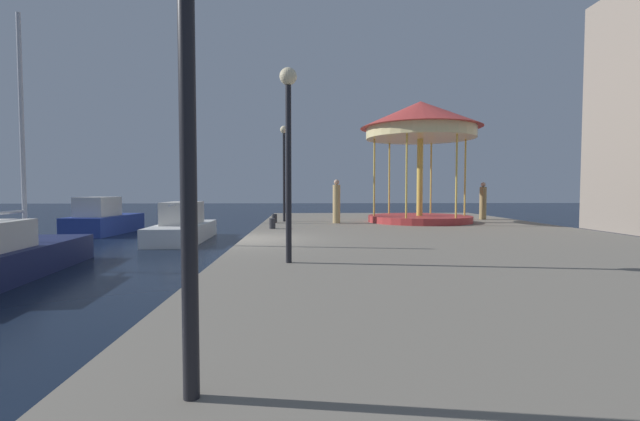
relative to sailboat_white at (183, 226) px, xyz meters
name	(u,v)px	position (x,y,z in m)	size (l,w,h in m)	color
ground_plane	(242,265)	(3.59, -6.45, -0.65)	(120.00, 120.00, 0.00)	black
quay_dock	(445,251)	(9.91, -6.45, -0.25)	(12.64, 29.27, 0.80)	gray
sailboat_white	(183,226)	(0.00, 0.00, 0.00)	(2.17, 5.75, 5.34)	white
motorboat_blue	(104,220)	(-5.02, 3.29, 0.07)	(2.37, 4.99, 1.94)	navy
carousel	(420,132)	(10.92, 0.30, 4.37)	(5.59, 5.59, 5.61)	#B23333
lamp_post_mid_promenade	(288,129)	(5.18, -10.84, 2.92)	(0.36, 0.36, 4.01)	black
lamp_post_far_end	(284,157)	(4.56, 0.86, 3.23)	(0.36, 0.36, 4.53)	black
bollard_south	(274,218)	(4.14, 0.09, 0.35)	(0.24, 0.24, 0.40)	#2D2D33
bollard_north	(272,224)	(4.27, -2.95, 0.35)	(0.24, 0.24, 0.40)	#2D2D33
person_by_the_water	(483,202)	(14.62, 1.94, 1.04)	(0.34, 0.34, 1.89)	#937A4C
person_near_carousel	(336,203)	(6.97, -0.23, 1.08)	(0.34, 0.34, 1.98)	tan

